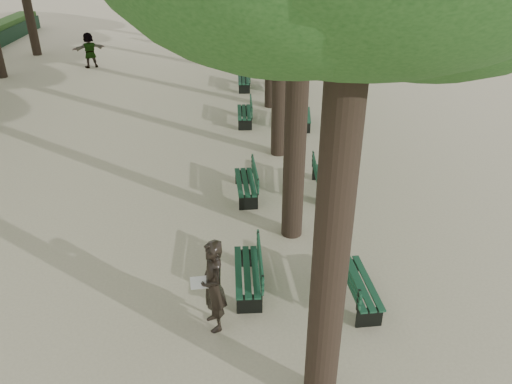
{
  "coord_description": "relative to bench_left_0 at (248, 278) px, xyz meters",
  "views": [
    {
      "loc": [
        0.31,
        -7.61,
        6.91
      ],
      "look_at": [
        0.6,
        3.0,
        1.2
      ],
      "focal_mm": 35.0,
      "sensor_mm": 36.0,
      "label": 1
    }
  ],
  "objects": [
    {
      "name": "man_with_map",
      "position": [
        -0.65,
        -1.11,
        0.69
      ],
      "size": [
        0.75,
        0.86,
        1.93
      ],
      "color": "black",
      "rests_on": "ground"
    },
    {
      "name": "bench_left_3",
      "position": [
        0.0,
        14.78,
        0.0
      ],
      "size": [
        0.6,
        1.81,
        0.92
      ],
      "color": "black",
      "rests_on": "ground"
    },
    {
      "name": "bench_right_2",
      "position": [
        2.27,
        9.76,
        0.0
      ],
      "size": [
        0.73,
        1.84,
        0.92
      ],
      "color": "black",
      "rests_on": "ground"
    },
    {
      "name": "pedestrian_e",
      "position": [
        -8.3,
        19.05,
        0.66
      ],
      "size": [
        1.71,
        1.13,
        1.87
      ],
      "primitive_type": "imported",
      "rotation": [
        0.0,
        0.0,
        3.62
      ],
      "color": "#262628",
      "rests_on": "ground"
    },
    {
      "name": "bench_right_3",
      "position": [
        2.27,
        14.32,
        0.0
      ],
      "size": [
        0.79,
        1.86,
        0.92
      ],
      "color": "black",
      "rests_on": "ground"
    },
    {
      "name": "ground",
      "position": [
        -0.37,
        -0.87,
        -0.27
      ],
      "size": [
        120.0,
        120.0,
        0.0
      ],
      "primitive_type": "plane",
      "color": "tan",
      "rests_on": "ground"
    },
    {
      "name": "bench_left_0",
      "position": [
        0.0,
        0.0,
        0.0
      ],
      "size": [
        0.62,
        1.81,
        0.92
      ],
      "color": "black",
      "rests_on": "ground"
    },
    {
      "name": "pedestrian_c",
      "position": [
        7.47,
        23.06,
        0.52
      ],
      "size": [
        0.99,
        0.59,
        1.59
      ],
      "primitive_type": "imported",
      "rotation": [
        0.0,
        0.0,
        2.83
      ],
      "color": "#262628",
      "rests_on": "ground"
    },
    {
      "name": "pedestrian_d",
      "position": [
        -0.4,
        23.68,
        0.54
      ],
      "size": [
        0.63,
        0.85,
        1.62
      ],
      "primitive_type": "imported",
      "rotation": [
        0.0,
        0.0,
        5.15
      ],
      "color": "#262628",
      "rests_on": "ground"
    },
    {
      "name": "bench_left_2",
      "position": [
        0.0,
        10.12,
        0.0
      ],
      "size": [
        0.6,
        1.81,
        0.92
      ],
      "color": "black",
      "rests_on": "ground"
    },
    {
      "name": "pedestrian_a",
      "position": [
        -4.09,
        24.31,
        0.58
      ],
      "size": [
        0.89,
        0.68,
        1.7
      ],
      "primitive_type": "imported",
      "rotation": [
        0.0,
        0.0,
        3.62
      ],
      "color": "#262628",
      "rests_on": "ground"
    },
    {
      "name": "pedestrian_b",
      "position": [
        2.99,
        23.32,
        0.56
      ],
      "size": [
        0.66,
        1.13,
        1.67
      ],
      "primitive_type": "imported",
      "rotation": [
        0.0,
        0.0,
        4.38
      ],
      "color": "#262628",
      "rests_on": "ground"
    },
    {
      "name": "bench_left_1",
      "position": [
        -0.0,
        4.13,
        0.0
      ],
      "size": [
        0.7,
        1.84,
        0.92
      ],
      "color": "black",
      "rests_on": "ground"
    },
    {
      "name": "bench_right_0",
      "position": [
        2.27,
        -0.45,
        0.0
      ],
      "size": [
        0.73,
        1.84,
        0.92
      ],
      "color": "black",
      "rests_on": "ground"
    },
    {
      "name": "bench_right_1",
      "position": [
        2.27,
        4.32,
        0.0
      ],
      "size": [
        0.63,
        1.82,
        0.92
      ],
      "color": "black",
      "rests_on": "ground"
    }
  ]
}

